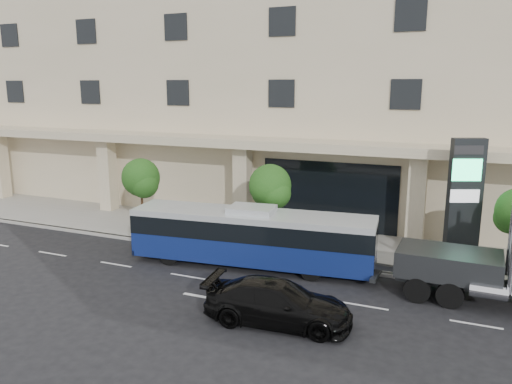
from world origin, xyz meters
TOP-DOWN VIEW (x-y plane):
  - ground at (0.00, 0.00)m, footprint 120.00×120.00m
  - sidewalk at (0.00, 5.00)m, footprint 120.00×6.00m
  - curb at (0.00, 2.00)m, footprint 120.00×0.30m
  - convention_center at (-0.00, 15.42)m, footprint 60.00×17.60m
  - tree_left at (-9.97, 3.59)m, footprint 2.27×2.20m
  - tree_mid at (-1.97, 3.59)m, footprint 2.28×2.20m
  - city_bus at (-1.88, 0.89)m, footprint 11.74×3.62m
  - black_sedan at (1.31, -4.12)m, footprint 5.56×2.65m
  - signage_pylon at (7.28, 4.39)m, footprint 1.58×1.07m

SIDE VIEW (x-z plane):
  - ground at x=0.00m, z-range 0.00..0.00m
  - sidewalk at x=0.00m, z-range 0.00..0.15m
  - curb at x=0.00m, z-range 0.00..0.15m
  - black_sedan at x=1.31m, z-range 0.00..1.56m
  - city_bus at x=-1.88m, z-range 0.03..2.95m
  - tree_left at x=-9.97m, z-range 1.00..5.22m
  - signage_pylon at x=7.28m, z-range 0.20..6.21m
  - tree_mid at x=-1.97m, z-range 1.07..5.45m
  - convention_center at x=0.00m, z-range -0.03..19.97m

